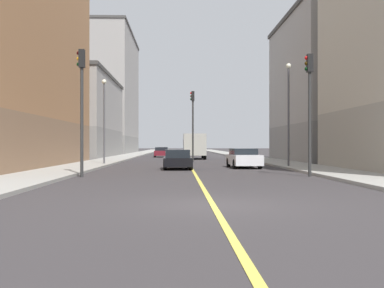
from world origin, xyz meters
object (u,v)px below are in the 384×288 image
(car_white, at_px, (244,158))
(box_truck, at_px, (194,146))
(street_lamp_left_near, at_px, (289,104))
(street_lamp_right_near, at_px, (104,112))
(car_black, at_px, (177,160))
(car_green, at_px, (163,151))
(car_red, at_px, (192,151))
(traffic_light_right_near, at_px, (82,95))
(traffic_light_median_far, at_px, (193,117))
(car_maroon, at_px, (161,152))
(traffic_light_left_near, at_px, (309,98))
(building_left_mid, at_px, (336,88))
(building_right_midblock, at_px, (74,117))
(building_right_distant, at_px, (107,94))

(car_white, distance_m, box_truck, 20.36)
(street_lamp_left_near, relative_size, street_lamp_right_near, 1.08)
(car_white, bearing_deg, car_black, -159.89)
(street_lamp_right_near, relative_size, car_green, 1.43)
(street_lamp_left_near, xyz_separation_m, box_truck, (-5.83, 20.58, -2.93))
(street_lamp_left_near, bearing_deg, car_red, 98.40)
(traffic_light_right_near, relative_size, traffic_light_median_far, 0.96)
(traffic_light_median_far, xyz_separation_m, car_black, (-1.41, -12.57, -3.60))
(car_maroon, height_order, car_green, car_maroon)
(traffic_light_left_near, bearing_deg, building_left_mid, 67.89)
(traffic_light_right_near, xyz_separation_m, street_lamp_right_near, (-0.98, 13.32, 0.10))
(building_right_midblock, distance_m, car_black, 32.51)
(building_left_mid, xyz_separation_m, traffic_light_median_far, (-13.79, -0.99, -2.80))
(traffic_light_left_near, relative_size, car_white, 1.33)
(building_right_midblock, distance_m, car_white, 33.22)
(traffic_light_left_near, xyz_separation_m, car_maroon, (-8.83, 37.75, -3.34))
(building_right_midblock, height_order, building_right_distant, building_right_distant)
(traffic_light_left_near, xyz_separation_m, traffic_light_median_far, (-5.27, 19.98, 0.24))
(traffic_light_right_near, bearing_deg, car_green, 87.46)
(building_right_distant, height_order, traffic_light_median_far, building_right_distant)
(traffic_light_right_near, bearing_deg, street_lamp_right_near, 94.23)
(car_maroon, relative_size, box_truck, 0.68)
(building_right_distant, relative_size, car_white, 5.63)
(traffic_light_right_near, xyz_separation_m, car_black, (4.76, 7.41, -3.46))
(building_right_distant, height_order, street_lamp_right_near, building_right_distant)
(building_right_midblock, relative_size, car_maroon, 4.97)
(car_white, xyz_separation_m, box_truck, (-2.76, 20.16, 0.85))
(car_white, bearing_deg, street_lamp_left_near, -7.72)
(street_lamp_right_near, height_order, car_red, street_lamp_right_near)
(building_right_distant, xyz_separation_m, traffic_light_left_near, (19.92, -64.02, -7.14))
(car_maroon, bearing_deg, car_red, 62.01)
(traffic_light_left_near, relative_size, box_truck, 0.91)
(building_right_distant, height_order, car_green, building_right_distant)
(traffic_light_median_far, height_order, street_lamp_left_near, street_lamp_left_near)
(building_left_mid, bearing_deg, car_white, -131.70)
(car_maroon, bearing_deg, building_right_distant, 112.88)
(building_right_midblock, relative_size, building_right_distant, 0.87)
(traffic_light_left_near, xyz_separation_m, car_white, (-2.05, 9.10, -3.31))
(building_right_distant, distance_m, traffic_light_median_far, 46.93)
(traffic_light_median_far, bearing_deg, car_red, 88.27)
(street_lamp_left_near, xyz_separation_m, street_lamp_right_near, (-13.43, 4.63, -0.27))
(car_green, height_order, box_truck, box_truck)
(building_left_mid, relative_size, traffic_light_left_near, 2.74)
(traffic_light_left_near, bearing_deg, street_lamp_left_near, 83.33)
(building_left_mid, relative_size, car_black, 4.12)
(car_white, xyz_separation_m, car_red, (-2.43, 36.83, -0.04))
(street_lamp_right_near, xyz_separation_m, car_green, (3.31, 39.08, -3.57))
(car_red, bearing_deg, building_right_midblock, -149.23)
(car_white, bearing_deg, street_lamp_right_near, 157.87)
(building_left_mid, height_order, car_green, building_left_mid)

